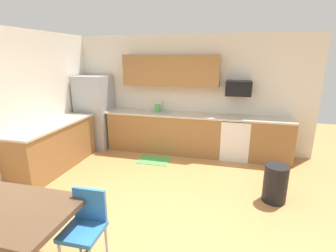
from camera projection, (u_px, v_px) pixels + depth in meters
ground_plane at (152, 205)px, 3.85m from camera, size 12.00×12.00×0.00m
wall_back at (185, 94)px, 5.96m from camera, size 5.80×0.10×2.70m
cabinet_run_back at (164, 133)px, 5.98m from camera, size 2.66×0.60×0.90m
cabinet_run_back_right at (270, 141)px, 5.41m from camera, size 0.89×0.60×0.90m
cabinet_run_left at (55, 147)px, 5.02m from camera, size 0.60×2.00×0.90m
countertop_back at (182, 115)px, 5.75m from camera, size 4.80×0.64×0.04m
countertop_left at (52, 125)px, 4.90m from camera, size 0.64×2.00×0.04m
upper_cabinets_back at (171, 71)px, 5.68m from camera, size 2.20×0.34×0.70m
refrigerator at (95, 112)px, 6.20m from camera, size 0.76×0.70×1.76m
oven_range at (235, 138)px, 5.59m from camera, size 0.60×0.60×0.91m
microwave at (238, 88)px, 5.39m from camera, size 0.54×0.36×0.32m
sink_basin at (160, 115)px, 5.88m from camera, size 0.48×0.40×0.14m
sink_faucet at (162, 107)px, 6.01m from camera, size 0.02×0.02×0.24m
dining_table at (6, 213)px, 2.56m from camera, size 1.40×0.90×0.73m
chair_near_table at (86, 223)px, 2.67m from camera, size 0.41×0.41×0.85m
trash_bin at (275, 184)px, 3.90m from camera, size 0.36×0.36×0.60m
floor_mat at (154, 160)px, 5.51m from camera, size 0.70×0.50×0.01m
kettle at (158, 109)px, 5.91m from camera, size 0.14×0.14×0.20m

